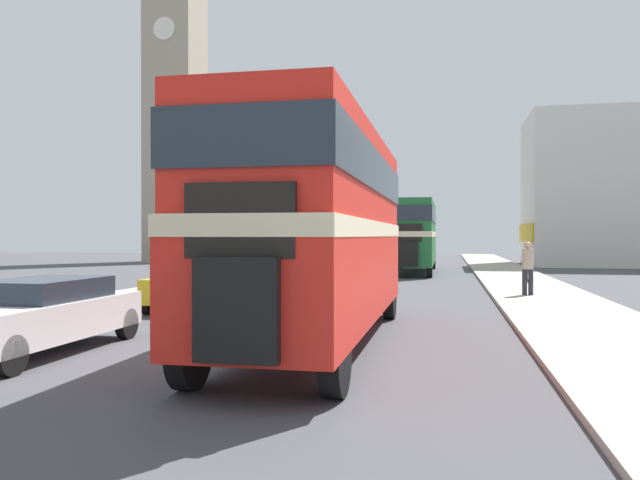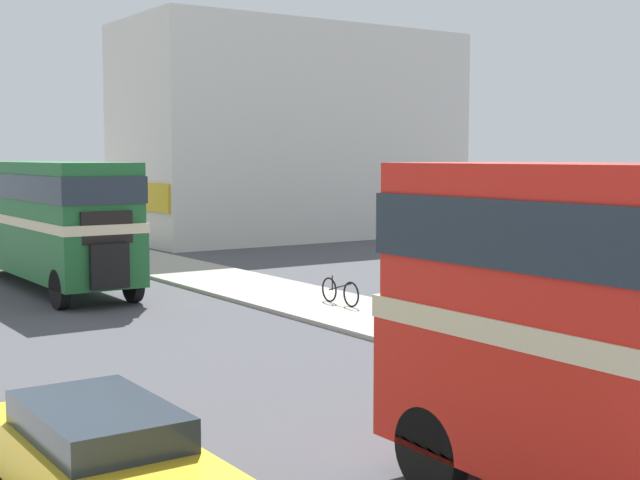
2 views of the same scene
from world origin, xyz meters
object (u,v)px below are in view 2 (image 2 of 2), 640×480
car_parked_mid (103,461)px  pedestrian_walking (459,297)px  bicycle_on_pavement (340,292)px  bus_distant (47,212)px

car_parked_mid → pedestrian_walking: 11.01m
pedestrian_walking → bicycle_on_pavement: 5.71m
bus_distant → pedestrian_walking: 15.14m
bus_distant → car_parked_mid: bus_distant is taller
car_parked_mid → pedestrian_walking: (9.96, 4.66, 0.43)m
bus_distant → bicycle_on_pavement: size_ratio=6.19×
bicycle_on_pavement → car_parked_mid: bearing=-136.2°
car_parked_mid → pedestrian_walking: pedestrian_walking is taller
car_parked_mid → bicycle_on_pavement: (10.73, 10.28, -0.24)m
bus_distant → pedestrian_walking: size_ratio=5.96×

